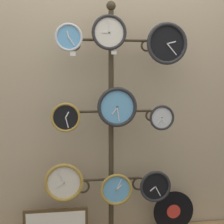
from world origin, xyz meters
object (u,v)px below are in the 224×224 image
at_px(clock_middle_right, 162,118).
at_px(clock_bottom_left, 64,182).
at_px(clock_bottom_center, 116,189).
at_px(display_stand, 111,163).
at_px(clock_top_center, 109,32).
at_px(clock_top_right, 167,44).
at_px(clock_top_left, 69,37).
at_px(clock_middle_center, 117,107).
at_px(clock_bottom_right, 155,186).
at_px(vinyl_record, 174,211).
at_px(clock_middle_left, 66,117).

xyz_separation_m(clock_middle_right, clock_bottom_left, (-0.76, 0.00, -0.48)).
bearing_deg(clock_middle_right, clock_bottom_center, -177.61).
relative_size(display_stand, clock_bottom_center, 7.63).
relative_size(clock_top_center, clock_top_right, 0.83).
height_order(clock_top_left, clock_bottom_left, clock_top_left).
relative_size(clock_top_left, clock_top_center, 0.77).
bearing_deg(clock_bottom_center, clock_top_left, -179.46).
distance_m(display_stand, clock_middle_center, 0.46).
bearing_deg(clock_bottom_right, clock_middle_center, 177.81).
bearing_deg(clock_middle_right, clock_top_right, -56.59).
bearing_deg(vinyl_record, display_stand, 179.04).
bearing_deg(clock_top_center, clock_middle_right, 0.58).
distance_m(clock_middle_left, vinyl_record, 1.20).
height_order(clock_top_right, clock_bottom_right, clock_top_right).
xyz_separation_m(clock_top_left, clock_top_right, (0.73, -0.01, -0.04)).
relative_size(clock_middle_left, clock_bottom_right, 0.87).
distance_m(clock_middle_center, clock_bottom_center, 0.64).
bearing_deg(clock_top_center, vinyl_record, 8.46).
bearing_deg(clock_top_left, vinyl_record, 6.48).
bearing_deg(clock_bottom_center, clock_bottom_right, 0.89).
relative_size(clock_middle_right, clock_bottom_left, 0.66).
xyz_separation_m(display_stand, clock_bottom_left, (-0.37, -0.08, -0.11)).
height_order(clock_middle_left, clock_bottom_left, clock_middle_left).
bearing_deg(clock_top_right, clock_top_left, 178.98).
bearing_deg(clock_top_center, clock_top_right, -3.57).
height_order(clock_top_center, clock_bottom_center, clock_top_center).
relative_size(clock_top_center, clock_bottom_left, 0.87).
height_order(clock_middle_center, clock_bottom_right, clock_middle_center).
distance_m(clock_middle_center, clock_bottom_left, 0.70).
xyz_separation_m(clock_middle_right, clock_bottom_right, (-0.05, -0.01, -0.54)).
relative_size(clock_top_right, clock_middle_center, 1.03).
height_order(clock_top_center, clock_top_right, clock_top_center).
xyz_separation_m(clock_top_left, clock_middle_right, (0.71, 0.02, -0.60)).
bearing_deg(clock_bottom_left, clock_middle_center, -0.10).
distance_m(clock_top_left, clock_middle_right, 0.92).
height_order(clock_top_right, clock_middle_left, clock_top_right).
bearing_deg(clock_bottom_left, vinyl_record, 4.82).
xyz_separation_m(clock_top_left, clock_top_center, (0.29, 0.01, 0.04)).
xyz_separation_m(display_stand, clock_bottom_right, (0.34, -0.10, -0.17)).
bearing_deg(clock_middle_left, clock_middle_right, 0.65).
relative_size(clock_top_left, clock_top_right, 0.64).
xyz_separation_m(clock_top_center, clock_bottom_center, (0.05, -0.01, -1.19)).
bearing_deg(clock_middle_right, clock_middle_center, 179.75).
relative_size(clock_top_left, clock_bottom_left, 0.67).
bearing_deg(clock_middle_center, clock_bottom_center, -115.52).
xyz_separation_m(clock_top_left, clock_bottom_center, (0.35, 0.00, -1.15)).
height_order(clock_top_left, clock_middle_right, clock_top_left).
xyz_separation_m(display_stand, clock_bottom_center, (0.03, -0.10, -0.18)).
bearing_deg(clock_bottom_left, clock_top_right, -2.45).
bearing_deg(clock_top_right, clock_bottom_left, 177.55).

